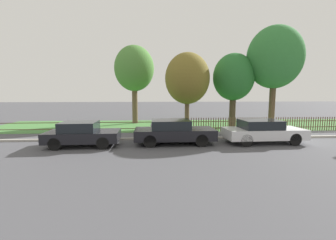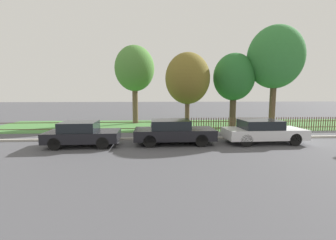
{
  "view_description": "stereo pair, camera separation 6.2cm",
  "coord_description": "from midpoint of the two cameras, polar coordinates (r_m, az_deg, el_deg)",
  "views": [
    {
      "loc": [
        -8.37,
        -13.32,
        2.81
      ],
      "look_at": [
        -7.49,
        0.92,
        1.1
      ],
      "focal_mm": 24.0,
      "sensor_mm": 36.0,
      "label": 1
    },
    {
      "loc": [
        -8.31,
        -13.33,
        2.81
      ],
      "look_at": [
        -7.49,
        0.92,
        1.1
      ],
      "focal_mm": 24.0,
      "sensor_mm": 36.0,
      "label": 2
    }
  ],
  "objects": [
    {
      "name": "covered_motorcycle",
      "position": [
        15.33,
        -1.34,
        -1.31
      ],
      "size": [
        1.85,
        0.86,
        1.04
      ],
      "rotation": [
        0.0,
        0.0,
        -0.02
      ],
      "color": "black",
      "rests_on": "ground"
    },
    {
      "name": "tree_nearest_kerb",
      "position": [
        21.36,
        -8.65,
        12.68
      ],
      "size": [
        3.62,
        3.62,
        7.15
      ],
      "color": "brown",
      "rests_on": "ground"
    },
    {
      "name": "ground_plane",
      "position": [
        15.97,
        28.11,
        -4.12
      ],
      "size": [
        120.0,
        120.0,
        0.0
      ],
      "primitive_type": "plane",
      "color": "#4C4C51"
    },
    {
      "name": "tree_far_left",
      "position": [
        20.13,
        25.35,
        14.09
      ],
      "size": [
        4.24,
        4.24,
        8.05
      ],
      "color": "brown",
      "rests_on": "ground"
    },
    {
      "name": "park_fence",
      "position": [
        18.15,
        23.86,
        -0.99
      ],
      "size": [
        43.77,
        0.05,
        1.04
      ],
      "color": "brown",
      "rests_on": "ground"
    },
    {
      "name": "tree_mid_park",
      "position": [
        19.44,
        16.22,
        10.31
      ],
      "size": [
        3.33,
        3.33,
        6.04
      ],
      "color": "#473828",
      "rests_on": "ground"
    },
    {
      "name": "tree_behind_motorcycle",
      "position": [
        18.38,
        4.83,
        10.42
      ],
      "size": [
        3.58,
        3.58,
        6.04
      ],
      "color": "brown",
      "rests_on": "ground"
    },
    {
      "name": "parked_car_silver_hatchback",
      "position": [
        12.8,
        -21.05,
        -3.24
      ],
      "size": [
        3.81,
        1.94,
        1.31
      ],
      "rotation": [
        0.0,
        0.0,
        0.03
      ],
      "color": "black",
      "rests_on": "ground"
    },
    {
      "name": "parked_car_black_saloon",
      "position": [
        12.48,
        1.28,
        -2.92
      ],
      "size": [
        4.4,
        1.86,
        1.34
      ],
      "rotation": [
        0.0,
        0.0,
        0.01
      ],
      "color": "black",
      "rests_on": "ground"
    },
    {
      "name": "grass_strip",
      "position": [
        21.45,
        19.39,
        -1.07
      ],
      "size": [
        43.77,
        7.23,
        0.01
      ],
      "primitive_type": "cube",
      "color": "#477F3D",
      "rests_on": "ground"
    },
    {
      "name": "kerb_stone",
      "position": [
        16.04,
        27.94,
        -3.84
      ],
      "size": [
        43.77,
        0.2,
        0.12
      ],
      "primitive_type": "cube",
      "color": "#B2ADA3",
      "rests_on": "ground"
    },
    {
      "name": "parked_car_navy_estate",
      "position": [
        13.75,
        22.73,
        -2.58
      ],
      "size": [
        4.41,
        1.93,
        1.32
      ],
      "rotation": [
        0.0,
        0.0,
        0.03
      ],
      "color": "silver",
      "rests_on": "ground"
    }
  ]
}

